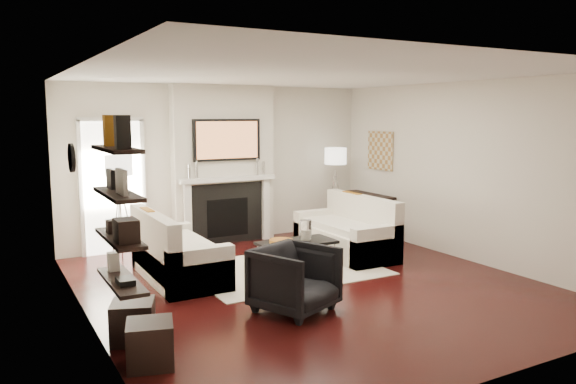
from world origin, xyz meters
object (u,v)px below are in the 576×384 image
loveseat_left_base (180,264)px  lamp_left_shade (119,165)px  lamp_right_shade (336,156)px  loveseat_right_base (345,242)px  ottoman_near (133,321)px  armchair (295,276)px  coffee_table (297,243)px

loveseat_left_base → lamp_left_shade: bearing=107.8°
lamp_right_shade → loveseat_left_base: bearing=-157.8°
lamp_left_shade → lamp_right_shade: (3.90, 0.01, 0.00)m
loveseat_right_base → loveseat_left_base: bearing=179.9°
loveseat_left_base → lamp_right_shade: lamp_right_shade is taller
loveseat_left_base → ottoman_near: loveseat_left_base is taller
lamp_left_shade → ottoman_near: bearing=-100.9°
loveseat_left_base → lamp_right_shade: bearing=22.2°
armchair → ottoman_near: armchair is taller
loveseat_left_base → coffee_table: bearing=-13.8°
loveseat_left_base → lamp_right_shade: 3.93m
lamp_left_shade → ottoman_near: lamp_left_shade is taller
coffee_table → lamp_right_shade: lamp_right_shade is taller
lamp_left_shade → ottoman_near: size_ratio=1.00×
loveseat_right_base → lamp_left_shade: bearing=156.0°
coffee_table → armchair: armchair is taller
armchair → lamp_right_shade: size_ratio=2.04×
loveseat_right_base → armchair: bearing=-136.8°
armchair → lamp_right_shade: 4.37m
loveseat_left_base → coffee_table: size_ratio=1.64×
loveseat_right_base → lamp_left_shade: 3.66m
armchair → ottoman_near: (-1.80, 0.03, -0.21)m
lamp_left_shade → ottoman_near: (-0.62, -3.21, -1.25)m
armchair → lamp_left_shade: size_ratio=2.04×
loveseat_left_base → ottoman_near: (-1.07, -1.81, -0.01)m
loveseat_left_base → armchair: 2.00m
armchair → lamp_left_shade: 3.61m
lamp_left_shade → coffee_table: bearing=-41.2°
loveseat_right_base → lamp_right_shade: 2.02m
loveseat_right_base → coffee_table: same height
coffee_table → lamp_left_shade: size_ratio=2.75×
loveseat_left_base → coffee_table: 1.65m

